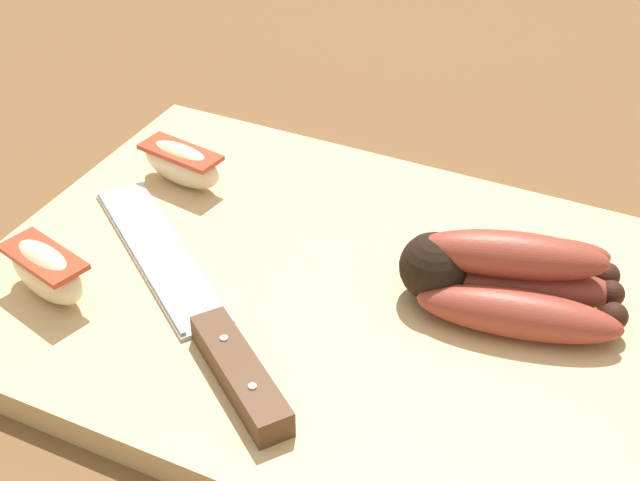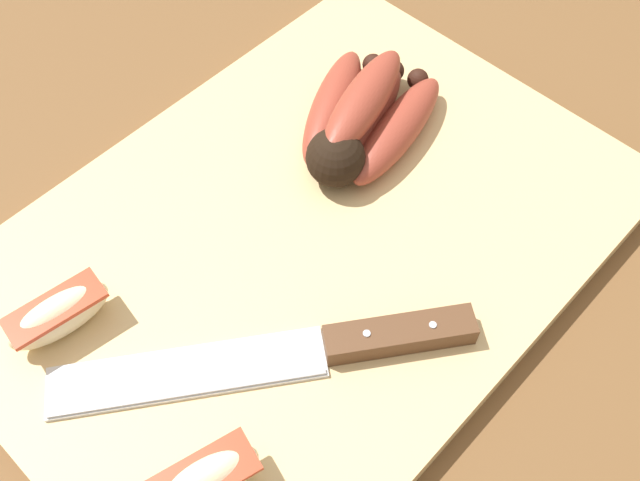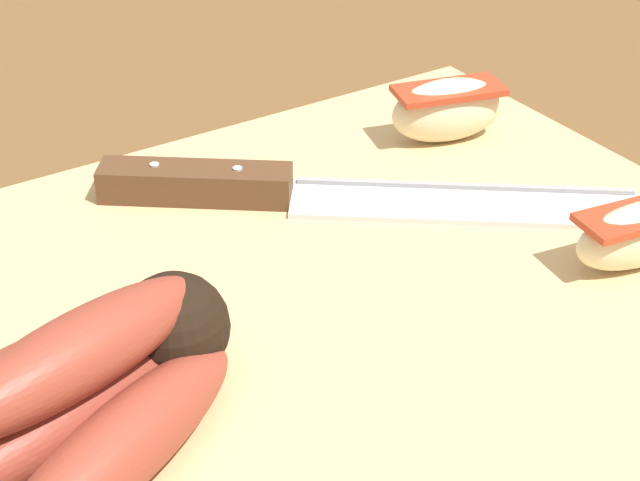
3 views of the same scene
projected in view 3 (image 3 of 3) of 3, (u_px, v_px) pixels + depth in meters
The scene contains 5 objects.
ground_plane at pixel (258, 327), 0.49m from camera, with size 6.00×6.00×0.00m, color brown.
cutting_board at pixel (274, 322), 0.48m from camera, with size 0.48×0.34×0.02m, color tan.
banana_bunch at pixel (85, 390), 0.39m from camera, with size 0.15×0.12×0.05m.
chefs_knife at pixel (288, 190), 0.55m from camera, with size 0.24×0.19×0.02m.
apple_wedge_middle at pixel (448, 108), 0.60m from camera, with size 0.07×0.04×0.04m.
Camera 3 is at (0.19, 0.35, 0.30)m, focal length 59.57 mm.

